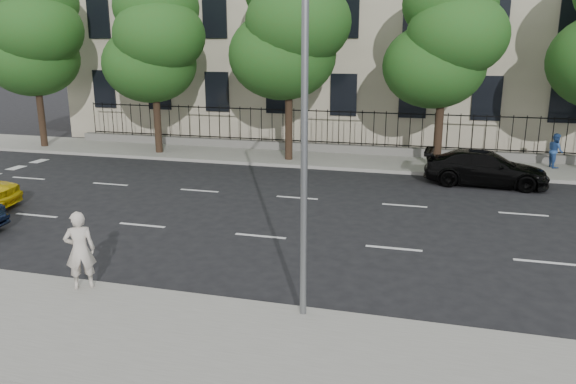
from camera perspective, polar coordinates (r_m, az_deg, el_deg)
name	(u,v)px	position (r m, az deg, el deg)	size (l,w,h in m)	color
ground	(231,267)	(14.90, -5.79, -7.58)	(120.00, 120.00, 0.00)	black
near_sidewalk	(158,340)	(11.61, -13.06, -14.43)	(60.00, 4.00, 0.15)	gray
far_sidewalk	(332,160)	(27.86, 4.49, 3.29)	(60.00, 4.00, 0.15)	gray
lane_markings	(281,215)	(19.14, -0.74, -2.32)	(49.60, 4.62, 0.01)	silver
iron_fence	(338,143)	(29.40, 5.14, 5.03)	(30.00, 0.50, 2.20)	slate
street_light	(311,71)	(11.35, 2.36, 12.18)	(0.25, 3.32, 8.05)	slate
tree_a	(35,34)	(33.56, -24.34, 14.44)	(5.71, 5.31, 9.39)	#382619
tree_b	(155,39)	(29.69, -13.38, 14.87)	(5.53, 5.12, 8.97)	#382619
tree_c	(291,26)	(27.11, 0.26, 16.49)	(5.89, 5.50, 9.80)	#382619
tree_d	(446,39)	(26.18, 15.75, 14.75)	(5.34, 4.94, 8.84)	#382619
black_sedan	(485,168)	(24.36, 19.42, 2.30)	(1.99, 4.89, 1.42)	black
woman_near	(80,250)	(13.81, -20.38, -5.56)	(0.68, 0.44, 1.86)	beige
pedestrian_far	(555,150)	(28.33, 25.53, 3.83)	(0.76, 0.59, 1.57)	#2B4E91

